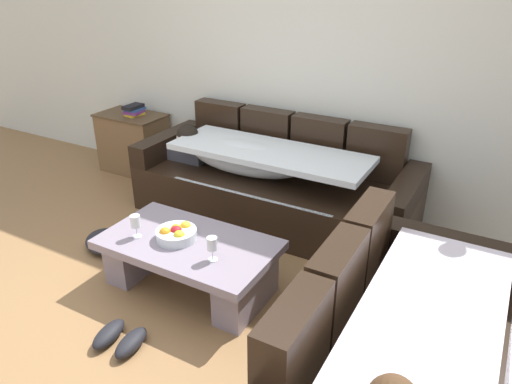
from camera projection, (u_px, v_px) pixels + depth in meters
name	position (u px, v px, depth m)	size (l,w,h in m)	color
ground_plane	(140.00, 316.00, 3.13)	(14.00, 14.00, 0.00)	olive
back_wall	(289.00, 55.00, 4.24)	(9.00, 0.10, 2.70)	silver
couch_along_wall	(270.00, 183.00, 4.22)	(2.44, 0.92, 0.88)	black
couch_near_window	(400.00, 362.00, 2.33)	(0.92, 1.85, 0.88)	black
coffee_table	(189.00, 258.00, 3.31)	(1.20, 0.68, 0.38)	gray
fruit_bowl	(176.00, 234.00, 3.26)	(0.28, 0.28, 0.10)	silver
wine_glass_near_left	(136.00, 222.00, 3.25)	(0.07, 0.07, 0.17)	silver
wine_glass_near_right	(212.00, 245.00, 2.99)	(0.07, 0.07, 0.17)	silver
side_cabinet	(134.00, 143.00, 5.19)	(0.72, 0.44, 0.64)	brown
book_stack_on_cabinet	(134.00, 110.00, 5.00)	(0.18, 0.22, 0.11)	gold
pair_of_shoes	(120.00, 338.00, 2.88)	(0.32, 0.29, 0.09)	black
crumpled_garment	(106.00, 241.00, 3.85)	(0.40, 0.32, 0.12)	#232328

